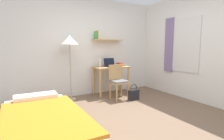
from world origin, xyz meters
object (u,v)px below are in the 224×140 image
Objects in this scene: standing_lamp at (70,43)px; laptop at (110,64)px; bed at (44,130)px; book_stack at (120,64)px; handbag at (134,94)px; water_bottle at (100,63)px; desk at (111,72)px; desk_chair at (118,80)px.

standing_lamp reaches higher than laptop.
book_stack reaches higher than bed.
standing_lamp is 4.00× the size of handbag.
bed reaches higher than handbag.
laptop is 0.82× the size of handbag.
water_bottle is 1.14× the size of book_stack.
laptop is at bearing 1.31° from standing_lamp.
water_bottle is (-0.29, 0.02, 0.06)m from laptop.
bed is at bearing -139.97° from book_stack.
handbag is at bearing -73.78° from desk.
desk is at bearing -0.24° from standing_lamp.
bed is 8.01× the size of water_bottle.
bed is 2.46m from standing_lamp.
desk is 3.94× the size of water_bottle.
laptop is at bearing 123.33° from desk.
desk is at bearing 106.22° from handbag.
desk_chair is 4.05× the size of book_stack.
desk is 1.11× the size of desk_chair.
handbag is at bearing 27.69° from bed.
water_bottle is at bearing 123.24° from handbag.
book_stack is (2.36, 1.98, 0.57)m from bed.
water_bottle reaches higher than desk_chair.
handbag is at bearing -73.03° from laptop.
desk is 0.92m from handbag.
desk is 0.51m from desk_chair.
bed is 2.03× the size of desk.
laptop reaches higher than desk_chair.
desk is 0.36m from book_stack.
desk is 0.42m from water_bottle.
laptop is (1.11, 0.03, -0.57)m from standing_lamp.
standing_lamp is at bearing -179.17° from book_stack.
handbag is at bearing -95.50° from book_stack.
laptop is 0.30m from water_bottle.
book_stack is at bearing -2.37° from water_bottle.
desk_chair reaches higher than handbag.
bed is 3.13m from book_stack.
water_bottle reaches higher than desk.
bed is at bearing -135.81° from laptop.
handbag is (1.35, -0.76, -1.26)m from standing_lamp.
desk_chair is at bearing -125.49° from book_stack.
bed is 1.22× the size of standing_lamp.
book_stack is (0.30, 0.03, 0.20)m from desk.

